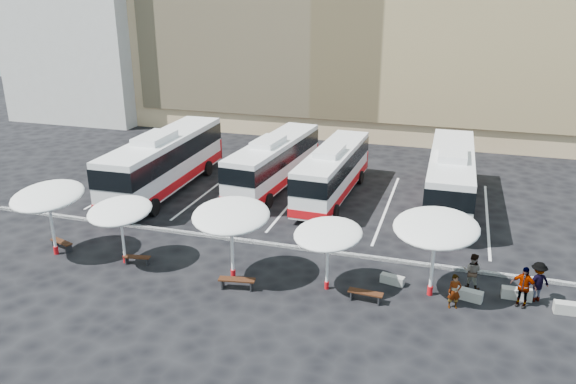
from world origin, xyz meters
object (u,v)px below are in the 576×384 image
(bus_1, at_px, (274,161))
(conc_bench_0, at_px, (392,280))
(bus_0, at_px, (165,160))
(sunshade_3, at_px, (328,234))
(bus_3, at_px, (450,176))
(passenger_0, at_px, (454,291))
(conc_bench_1, at_px, (468,295))
(conc_bench_2, at_px, (517,294))
(conc_bench_3, at_px, (570,308))
(sunshade_2, at_px, (231,216))
(wood_bench_2, at_px, (237,281))
(bus_2, at_px, (333,170))
(sunshade_4, at_px, (436,228))
(wood_bench_3, at_px, (366,294))
(passenger_2, at_px, (523,287))
(wood_bench_0, at_px, (62,243))
(passenger_1, at_px, (472,271))
(sunshade_0, at_px, (48,196))
(wood_bench_1, at_px, (137,258))
(passenger_3, at_px, (537,281))
(sunshade_1, at_px, (120,211))

(bus_1, relative_size, conc_bench_0, 10.59)
(bus_0, bearing_deg, sunshade_3, -37.40)
(bus_3, relative_size, passenger_0, 7.93)
(bus_3, height_order, conc_bench_1, bus_3)
(conc_bench_2, distance_m, conc_bench_3, 2.18)
(conc_bench_1, bearing_deg, sunshade_3, -171.51)
(sunshade_2, bearing_deg, wood_bench_2, -58.34)
(sunshade_3, distance_m, conc_bench_2, 8.77)
(bus_2, distance_m, passenger_0, 14.43)
(bus_1, bearing_deg, conc_bench_3, -29.82)
(sunshade_4, distance_m, conc_bench_0, 3.57)
(wood_bench_3, bearing_deg, wood_bench_2, -173.63)
(bus_2, height_order, sunshade_2, sunshade_2)
(conc_bench_0, bearing_deg, passenger_2, -3.40)
(bus_3, distance_m, wood_bench_0, 22.91)
(sunshade_2, bearing_deg, wood_bench_0, 178.57)
(bus_3, bearing_deg, passenger_1, -82.93)
(sunshade_4, bearing_deg, bus_0, 153.52)
(sunshade_3, bearing_deg, wood_bench_2, -162.58)
(bus_1, xyz_separation_m, passenger_0, (12.34, -12.67, -1.08))
(conc_bench_2, xyz_separation_m, conc_bench_3, (2.08, -0.65, 0.01))
(sunshade_3, bearing_deg, passenger_1, 17.60)
(wood_bench_2, bearing_deg, wood_bench_3, 6.37)
(sunshade_0, relative_size, wood_bench_3, 2.54)
(bus_2, bearing_deg, conc_bench_2, -41.67)
(wood_bench_1, xyz_separation_m, passenger_3, (18.60, 2.13, 0.60))
(passenger_1, bearing_deg, sunshade_3, 31.09)
(passenger_0, bearing_deg, conc_bench_2, 12.09)
(sunshade_4, distance_m, conc_bench_2, 4.85)
(passenger_3, bearing_deg, passenger_1, -34.27)
(bus_2, bearing_deg, wood_bench_3, -68.58)
(wood_bench_2, distance_m, wood_bench_3, 5.83)
(conc_bench_2, xyz_separation_m, passenger_2, (0.13, -0.61, 0.70))
(bus_1, relative_size, bus_2, 1.04)
(conc_bench_2, bearing_deg, passenger_2, -78.12)
(bus_0, relative_size, passenger_1, 7.63)
(passenger_3, bearing_deg, bus_2, -70.31)
(conc_bench_3, relative_size, passenger_0, 0.83)
(bus_0, distance_m, sunshade_3, 16.76)
(wood_bench_1, bearing_deg, conc_bench_3, 3.97)
(passenger_2, bearing_deg, sunshade_4, -157.17)
(bus_3, height_order, conc_bench_2, bus_3)
(sunshade_1, height_order, sunshade_2, sunshade_2)
(wood_bench_1, bearing_deg, conc_bench_1, 4.76)
(wood_bench_3, bearing_deg, conc_bench_2, 19.23)
(sunshade_4, bearing_deg, conc_bench_0, 163.39)
(conc_bench_3, height_order, passenger_2, passenger_2)
(wood_bench_1, xyz_separation_m, passenger_2, (17.98, 1.42, 0.62))
(wood_bench_1, xyz_separation_m, wood_bench_3, (11.49, -0.19, 0.04))
(wood_bench_0, bearing_deg, sunshade_3, 0.20)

